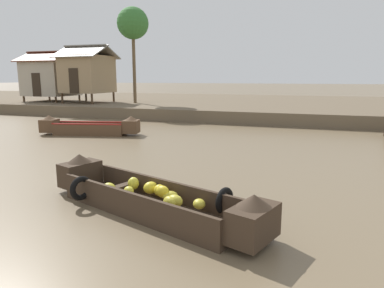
{
  "coord_description": "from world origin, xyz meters",
  "views": [
    {
      "loc": [
        2.94,
        -0.08,
        2.67
      ],
      "look_at": [
        0.01,
        8.32,
        0.97
      ],
      "focal_mm": 32.64,
      "sensor_mm": 36.0,
      "label": 1
    }
  ],
  "objects_px": {
    "banana_boat": "(149,197)",
    "palm_tree_near": "(133,24)",
    "cargo_boat_upstream": "(90,127)",
    "stilt_house_mid_left": "(87,73)",
    "stilt_house_left": "(51,77)"
  },
  "relations": [
    {
      "from": "banana_boat",
      "to": "palm_tree_near",
      "type": "relative_size",
      "value": 0.75
    },
    {
      "from": "cargo_boat_upstream",
      "to": "palm_tree_near",
      "type": "xyz_separation_m",
      "value": [
        -3.02,
        10.07,
        6.17
      ]
    },
    {
      "from": "cargo_boat_upstream",
      "to": "palm_tree_near",
      "type": "height_order",
      "value": "palm_tree_near"
    },
    {
      "from": "cargo_boat_upstream",
      "to": "banana_boat",
      "type": "bearing_deg",
      "value": -48.5
    },
    {
      "from": "stilt_house_mid_left",
      "to": "palm_tree_near",
      "type": "bearing_deg",
      "value": 14.09
    },
    {
      "from": "stilt_house_left",
      "to": "stilt_house_mid_left",
      "type": "height_order",
      "value": "stilt_house_mid_left"
    },
    {
      "from": "cargo_boat_upstream",
      "to": "stilt_house_mid_left",
      "type": "bearing_deg",
      "value": 125.55
    },
    {
      "from": "cargo_boat_upstream",
      "to": "stilt_house_left",
      "type": "xyz_separation_m",
      "value": [
        -10.47,
        9.7,
        2.35
      ]
    },
    {
      "from": "banana_boat",
      "to": "cargo_boat_upstream",
      "type": "height_order",
      "value": "cargo_boat_upstream"
    },
    {
      "from": "stilt_house_left",
      "to": "palm_tree_near",
      "type": "height_order",
      "value": "palm_tree_near"
    },
    {
      "from": "stilt_house_left",
      "to": "stilt_house_mid_left",
      "type": "distance_m",
      "value": 3.96
    },
    {
      "from": "banana_boat",
      "to": "stilt_house_mid_left",
      "type": "relative_size",
      "value": 1.21
    },
    {
      "from": "stilt_house_mid_left",
      "to": "cargo_boat_upstream",
      "type": "bearing_deg",
      "value": -54.45
    },
    {
      "from": "stilt_house_left",
      "to": "palm_tree_near",
      "type": "relative_size",
      "value": 0.6
    },
    {
      "from": "cargo_boat_upstream",
      "to": "stilt_house_left",
      "type": "height_order",
      "value": "stilt_house_left"
    }
  ]
}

